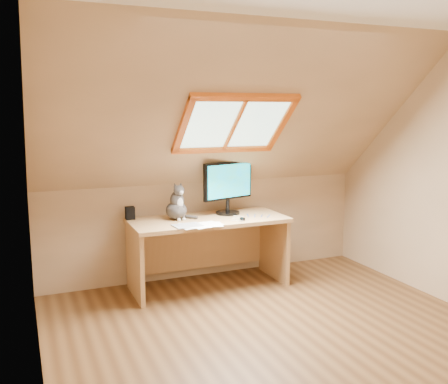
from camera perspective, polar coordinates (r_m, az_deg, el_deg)
name	(u,v)px	position (r m, az deg, el deg)	size (l,w,h in m)	color
ground	(289,343)	(3.98, 7.42, -16.72)	(3.50, 3.50, 0.00)	brown
room_shell	(300,156)	(3.51, 8.68, 4.12)	(3.52, 3.52, 2.41)	tan
desk	(206,238)	(5.00, -2.08, -5.30)	(1.53, 0.67, 0.70)	tan
monitor	(228,184)	(5.03, 0.46, 0.88)	(0.57, 0.24, 0.53)	black
cat	(177,206)	(4.84, -5.43, -1.59)	(0.25, 0.28, 0.37)	#48423F
desk_speaker	(130,213)	(4.91, -10.69, -2.38)	(0.08, 0.08, 0.12)	black
graphics_tablet	(187,226)	(4.57, -4.22, -3.84)	(0.25, 0.18, 0.01)	#B2B2B7
mouse	(242,219)	(4.79, 2.13, -3.09)	(0.05, 0.09, 0.03)	black
papers	(200,225)	(4.58, -2.80, -3.81)	(0.35, 0.30, 0.01)	white
cables	(250,217)	(4.93, 3.04, -2.85)	(0.51, 0.26, 0.01)	silver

